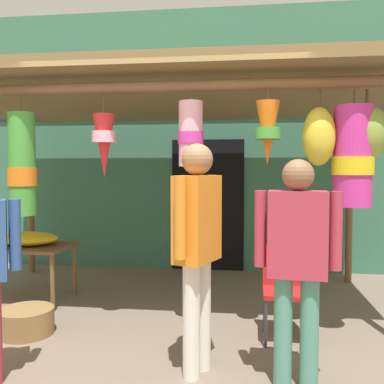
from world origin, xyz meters
TOP-DOWN VIEW (x-y plane):
  - ground_plane at (0.00, 0.00)m, footprint 30.00×30.00m
  - shop_facade at (0.00, 2.73)m, footprint 9.72×0.29m
  - market_stall_canopy at (-0.06, 0.82)m, footprint 5.09×2.66m
  - display_table at (-1.90, 0.76)m, footprint 1.20×0.70m
  - flower_heap_on_table at (-1.79, 0.76)m, footprint 0.74×0.52m
  - folding_chair at (1.10, 0.04)m, footprint 0.41×0.41m
  - wicker_basket_by_table at (-1.31, -0.19)m, footprint 0.50×0.50m
  - customer_foreground at (1.09, -0.88)m, footprint 0.59×0.26m
  - shopper_by_bananas at (0.38, -0.75)m, footprint 0.35×0.56m

SIDE VIEW (x-z plane):
  - ground_plane at x=0.00m, z-range 0.00..0.00m
  - wicker_basket_by_table at x=-1.31m, z-range 0.00..0.24m
  - folding_chair at x=1.10m, z-range 0.08..0.92m
  - display_table at x=-1.90m, z-range 0.26..0.92m
  - flower_heap_on_table at x=-1.79m, z-range 0.67..0.82m
  - customer_foreground at x=1.09m, z-range 0.14..1.76m
  - shopper_by_bananas at x=0.38m, z-range 0.16..1.90m
  - shop_facade at x=0.00m, z-range 0.00..3.97m
  - market_stall_canopy at x=-0.06m, z-range 0.95..3.52m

